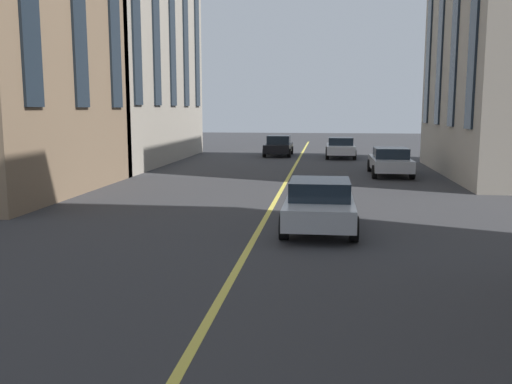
# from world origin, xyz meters

# --- Properties ---
(lane_centre_line) EXTENTS (80.00, 0.16, 0.01)m
(lane_centre_line) POSITION_xyz_m (20.00, 0.00, 0.00)
(lane_centre_line) COLOR #D8C64C
(lane_centre_line) RESTS_ON ground_plane
(car_silver_trailing) EXTENTS (4.40, 1.95, 1.37)m
(car_silver_trailing) POSITION_xyz_m (32.21, -4.90, 0.70)
(car_silver_trailing) COLOR #B7BABF
(car_silver_trailing) RESTS_ON ground_plane
(car_black_parked_a) EXTENTS (3.90, 1.89, 1.40)m
(car_black_parked_a) POSITION_xyz_m (42.95, 1.54, 0.70)
(car_black_parked_a) COLOR black
(car_black_parked_a) RESTS_ON ground_plane
(car_silver_near) EXTENTS (4.40, 1.95, 1.37)m
(car_silver_near) POSITION_xyz_m (19.43, -1.62, 0.70)
(car_silver_near) COLOR #B7BABF
(car_silver_near) RESTS_ON ground_plane
(car_white_parked_b) EXTENTS (4.40, 1.95, 1.37)m
(car_white_parked_b) POSITION_xyz_m (41.88, -2.71, 0.70)
(car_white_parked_b) COLOR silver
(car_white_parked_b) RESTS_ON ground_plane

